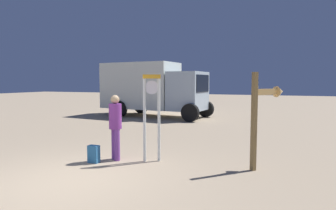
% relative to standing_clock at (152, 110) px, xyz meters
% --- Properties ---
extents(ground_plane, '(80.00, 80.00, 0.00)m').
position_rel_standing_clock_xyz_m(ground_plane, '(-0.94, -1.98, -1.29)').
color(ground_plane, tan).
extents(standing_clock, '(0.42, 0.28, 2.15)m').
position_rel_standing_clock_xyz_m(standing_clock, '(0.00, 0.00, 0.00)').
color(standing_clock, silver).
rests_on(standing_clock, ground_plane).
extents(arrow_sign, '(0.74, 0.83, 2.19)m').
position_rel_standing_clock_xyz_m(arrow_sign, '(2.62, 0.39, 0.11)').
color(arrow_sign, olive).
rests_on(arrow_sign, ground_plane).
extents(person_near_clock, '(0.32, 0.32, 1.65)m').
position_rel_standing_clock_xyz_m(person_near_clock, '(-0.90, -0.23, -0.37)').
color(person_near_clock, '#763D97').
rests_on(person_near_clock, ground_plane).
extents(backpack, '(0.27, 0.20, 0.43)m').
position_rel_standing_clock_xyz_m(backpack, '(-1.26, -0.64, -1.08)').
color(backpack, teal).
rests_on(backpack, ground_plane).
extents(box_truck_near, '(6.39, 2.98, 3.04)m').
position_rel_standing_clock_xyz_m(box_truck_near, '(-4.02, 8.53, 0.36)').
color(box_truck_near, silver).
rests_on(box_truck_near, ground_plane).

